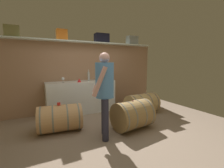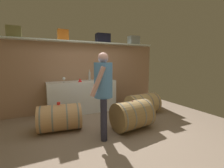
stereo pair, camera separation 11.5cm
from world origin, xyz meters
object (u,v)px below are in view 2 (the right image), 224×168
wine_barrel_flank (143,104)px  toolcase_olive (14,32)px  toolcase_black (103,38)px  wine_glass (64,79)px  toolcase_orange (63,35)px  tasting_cup (59,103)px  winemaker_pouring (103,86)px  work_cabinet (83,97)px  wine_barrel_near (60,118)px  wine_barrel_far (132,115)px  wine_bottle_clear (90,76)px  toolcase_grey (134,40)px  red_funnel (80,80)px

wine_barrel_flank → toolcase_olive: bearing=156.5°
toolcase_black → wine_glass: 1.74m
toolcase_orange → tasting_cup: (-0.33, -1.20, -1.62)m
wine_glass → winemaker_pouring: (0.48, -1.63, -0.02)m
winemaker_pouring → toolcase_orange: bearing=33.1°
work_cabinet → tasting_cup: work_cabinet is taller
wine_barrel_near → tasting_cup: tasting_cup is taller
toolcase_olive → wine_barrel_far: 3.49m
toolcase_orange → wine_barrel_near: 2.30m
toolcase_olive → wine_barrel_near: toolcase_olive is taller
wine_bottle_clear → wine_barrel_far: wine_bottle_clear is taller
toolcase_grey → wine_bottle_clear: toolcase_grey is taller
wine_barrel_flank → winemaker_pouring: winemaker_pouring is taller
wine_bottle_clear → wine_barrel_flank: size_ratio=0.35×
wine_barrel_flank → wine_barrel_far: bearing=-143.5°
wine_bottle_clear → wine_barrel_far: size_ratio=0.38×
toolcase_olive → toolcase_grey: size_ratio=0.91×
work_cabinet → wine_barrel_far: bearing=-67.3°
toolcase_grey → toolcase_olive: bearing=-179.7°
toolcase_orange → winemaker_pouring: toolcase_orange is taller
wine_bottle_clear → red_funnel: size_ratio=3.09×
toolcase_orange → wine_bottle_clear: 1.35m
wine_barrel_far → tasting_cup: wine_barrel_far is taller
wine_barrel_flank → winemaker_pouring: (-1.56, -0.80, 0.73)m
wine_bottle_clear → red_funnel: (-0.31, -0.10, -0.10)m
toolcase_black → wine_glass: toolcase_black is taller
winemaker_pouring → wine_bottle_clear: bearing=12.1°
toolcase_black → toolcase_grey: size_ratio=1.18×
toolcase_orange → wine_barrel_far: bearing=-57.5°
wine_barrel_near → tasting_cup: (-0.01, 0.00, 0.32)m
toolcase_olive → toolcase_black: toolcase_black is taller
wine_glass → toolcase_olive: bearing=167.2°
work_cabinet → wine_bottle_clear: bearing=-22.5°
wine_glass → wine_barrel_flank: 2.32m
toolcase_olive → winemaker_pouring: (1.58, -1.88, -1.20)m
toolcase_grey → winemaker_pouring: 2.95m
wine_glass → toolcase_black: bearing=11.3°
toolcase_grey → wine_glass: bearing=-173.7°
wine_barrel_near → wine_bottle_clear: bearing=50.8°
toolcase_olive → winemaker_pouring: bearing=-52.5°
toolcase_black → toolcase_olive: bearing=-177.5°
wine_barrel_flank → red_funnel: bearing=151.4°
toolcase_black → wine_glass: bearing=-166.2°
work_cabinet → red_funnel: 0.56m
toolcase_olive → wine_barrel_far: bearing=-40.5°
toolcase_olive → toolcase_grey: (3.50, 0.00, 0.00)m
wine_barrel_near → wine_barrel_flank: bearing=10.0°
work_cabinet → wine_bottle_clear: wine_bottle_clear is taller
toolcase_orange → toolcase_grey: (2.34, 0.00, -0.01)m
toolcase_grey → wine_barrel_flank: toolcase_grey is taller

